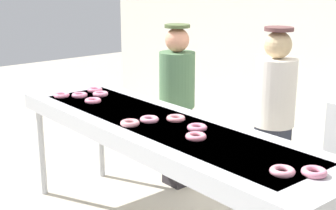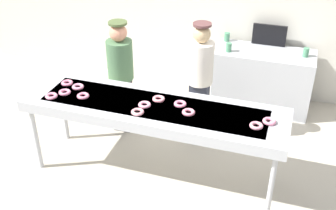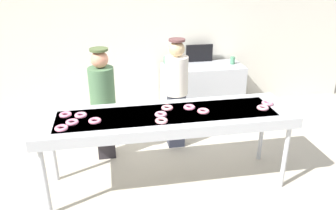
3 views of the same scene
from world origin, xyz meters
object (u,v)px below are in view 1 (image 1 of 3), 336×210
strawberry_donut_7 (196,136)px  worker_baker (177,97)px  strawberry_donut_5 (100,94)px  strawberry_donut_8 (176,118)px  strawberry_donut_3 (282,171)px  strawberry_donut_6 (95,90)px  strawberry_donut_9 (62,95)px  strawberry_donut_11 (149,119)px  strawberry_donut_4 (130,123)px  worker_assistant (274,116)px  strawberry_donut_0 (80,95)px  strawberry_donut_10 (93,101)px  fryer_conveyor (162,132)px  strawberry_donut_1 (314,172)px  strawberry_donut_2 (197,128)px

strawberry_donut_7 → worker_baker: (-1.15, 0.83, -0.09)m
strawberry_donut_5 → strawberry_donut_8: (0.99, 0.03, 0.00)m
strawberry_donut_3 → strawberry_donut_7: same height
strawberry_donut_5 → strawberry_donut_6: bearing=164.9°
strawberry_donut_6 → strawberry_donut_9: 0.33m
strawberry_donut_11 → strawberry_donut_8: bearing=58.1°
strawberry_donut_4 → strawberry_donut_8: size_ratio=1.00×
strawberry_donut_6 → worker_assistant: size_ratio=0.09×
strawberry_donut_0 → strawberry_donut_11: 0.97m
strawberry_donut_11 → strawberry_donut_9: bearing=-172.2°
strawberry_donut_10 → strawberry_donut_6: bearing=146.2°
strawberry_donut_10 → strawberry_donut_11: size_ratio=1.00×
strawberry_donut_7 → strawberry_donut_11: size_ratio=1.00×
strawberry_donut_11 → fryer_conveyor: bearing=32.7°
strawberry_donut_6 → strawberry_donut_9: size_ratio=1.00×
strawberry_donut_6 → strawberry_donut_11: same height
strawberry_donut_1 → strawberry_donut_5: same height
strawberry_donut_3 → strawberry_donut_9: (-2.29, -0.11, 0.00)m
strawberry_donut_7 → strawberry_donut_8: same height
strawberry_donut_1 → strawberry_donut_11: bearing=-176.2°
strawberry_donut_8 → worker_baker: size_ratio=0.09×
strawberry_donut_5 → strawberry_donut_0: bearing=-116.4°
strawberry_donut_5 → strawberry_donut_8: bearing=1.5°
worker_assistant → strawberry_donut_11: bearing=80.2°
strawberry_donut_2 → strawberry_donut_10: 1.11m
fryer_conveyor → strawberry_donut_8: strawberry_donut_8 is taller
strawberry_donut_6 → strawberry_donut_10: size_ratio=1.00×
strawberry_donut_6 → strawberry_donut_2: bearing=-2.0°
strawberry_donut_3 → strawberry_donut_5: 2.11m
strawberry_donut_2 → strawberry_donut_5: bearing=179.8°
strawberry_donut_2 → strawberry_donut_10: (-1.10, -0.17, 0.00)m
strawberry_donut_11 → worker_assistant: 1.04m
strawberry_donut_3 → strawberry_donut_5: bearing=175.3°
fryer_conveyor → strawberry_donut_9: (-1.15, -0.20, 0.09)m
strawberry_donut_2 → strawberry_donut_7: (0.13, -0.14, 0.00)m
fryer_conveyor → strawberry_donut_1: size_ratio=21.26×
fryer_conveyor → worker_assistant: worker_assistant is taller
strawberry_donut_2 → strawberry_donut_9: bearing=-168.9°
strawberry_donut_1 → strawberry_donut_4: same height
strawberry_donut_5 → strawberry_donut_9: 0.34m
strawberry_donut_10 → strawberry_donut_3: bearing=-0.0°
worker_baker → strawberry_donut_8: bearing=149.6°
strawberry_donut_2 → worker_baker: size_ratio=0.09×
strawberry_donut_1 → strawberry_donut_2: (-0.97, 0.05, 0.00)m
strawberry_donut_0 → worker_assistant: bearing=36.2°
strawberry_donut_1 → strawberry_donut_10: (-2.06, -0.12, 0.00)m
strawberry_donut_3 → strawberry_donut_5: size_ratio=1.00×
strawberry_donut_4 → strawberry_donut_9: (-1.05, 0.01, 0.00)m
strawberry_donut_8 → strawberry_donut_10: size_ratio=1.00×
strawberry_donut_3 → strawberry_donut_6: bearing=174.5°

